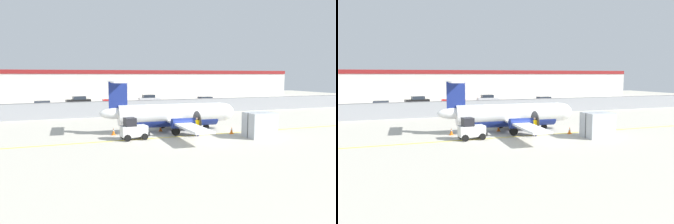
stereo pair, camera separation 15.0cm
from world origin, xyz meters
TOP-DOWN VIEW (x-y plane):
  - ground_plane at (0.00, 2.00)m, footprint 140.00×140.00m
  - perimeter_fence at (0.00, 18.00)m, footprint 98.00×0.10m
  - parking_lot_strip at (0.00, 29.50)m, footprint 98.00×17.00m
  - background_building at (0.00, 47.99)m, footprint 91.00×8.10m
  - commuter_airplane at (-0.04, 4.69)m, footprint 13.53×16.06m
  - baggage_tug at (-4.73, 2.07)m, footprint 2.40×1.53m
  - ground_crew_worker at (1.01, 1.65)m, footprint 0.48×0.48m
  - cargo_container at (5.96, -0.73)m, footprint 2.44×2.04m
  - traffic_cone_near_left at (4.56, 1.60)m, footprint 0.36×0.36m
  - traffic_cone_near_right at (-1.24, 5.19)m, footprint 0.36×0.36m
  - traffic_cone_far_left at (-5.92, 4.80)m, footprint 0.36×0.36m
  - traffic_cone_far_right at (0.18, 5.35)m, footprint 0.36×0.36m
  - parked_car_0 at (-12.43, 26.69)m, footprint 4.27×2.15m
  - parked_car_1 at (-6.37, 35.63)m, footprint 4.38×2.42m
  - parked_car_2 at (-0.20, 33.91)m, footprint 4.26×2.13m
  - parked_car_3 at (6.75, 35.47)m, footprint 4.24×2.09m
  - parked_car_4 at (14.46, 26.75)m, footprint 4.23×2.06m

SIDE VIEW (x-z plane):
  - ground_plane at x=0.00m, z-range 0.00..0.01m
  - parking_lot_strip at x=0.00m, z-range 0.00..0.12m
  - traffic_cone_near_left at x=4.56m, z-range -0.01..0.63m
  - traffic_cone_near_right at x=-1.24m, z-range -0.01..0.63m
  - traffic_cone_far_left at x=-5.92m, z-range -0.01..0.63m
  - traffic_cone_far_right at x=0.18m, z-range -0.01..0.63m
  - baggage_tug at x=-4.73m, z-range -0.08..1.80m
  - parked_car_0 at x=-12.43m, z-range 0.10..1.68m
  - parked_car_1 at x=-6.37m, z-range 0.10..1.68m
  - parked_car_2 at x=-0.20m, z-range 0.10..1.68m
  - parked_car_3 at x=6.75m, z-range 0.10..1.68m
  - parked_car_4 at x=14.46m, z-range 0.10..1.68m
  - ground_crew_worker at x=1.01m, z-range 0.10..1.80m
  - cargo_container at x=5.96m, z-range 0.00..2.20m
  - perimeter_fence at x=0.00m, z-range 0.07..2.17m
  - commuter_airplane at x=-0.04m, z-range -0.86..4.06m
  - background_building at x=0.00m, z-range 0.01..6.51m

